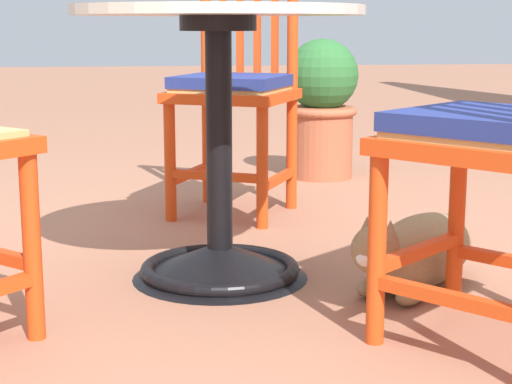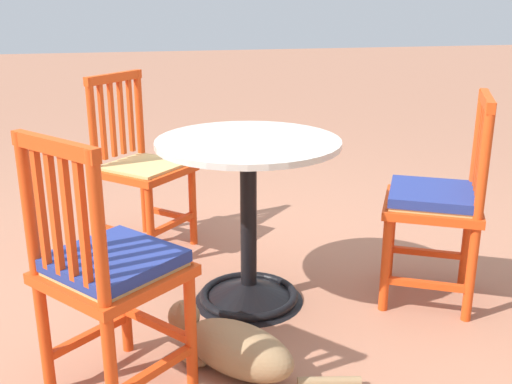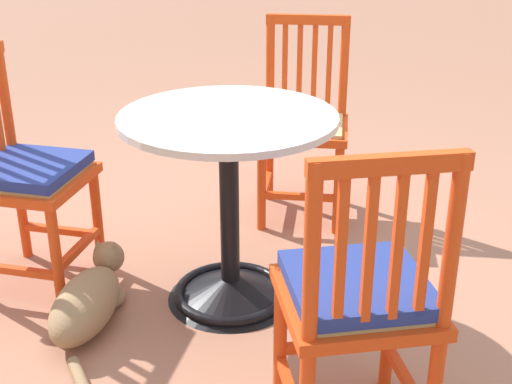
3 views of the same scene
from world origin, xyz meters
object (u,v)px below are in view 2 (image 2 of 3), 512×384
object	(u,v)px
cafe_table	(249,241)
tabby_cat	(231,346)
orange_chair_at_corner	(108,272)
orange_chair_by_planter	(140,169)
orange_chair_near_fence	(438,203)

from	to	relation	value
cafe_table	tabby_cat	world-z (taller)	cafe_table
cafe_table	orange_chair_at_corner	bearing A→B (deg)	43.99
cafe_table	tabby_cat	distance (m)	0.56
cafe_table	orange_chair_by_planter	distance (m)	0.84
cafe_table	orange_chair_by_planter	xyz separation A→B (m)	(0.43, -0.70, 0.15)
orange_chair_at_corner	orange_chair_near_fence	distance (m)	1.42
orange_chair_at_corner	tabby_cat	distance (m)	0.53
cafe_table	orange_chair_at_corner	distance (m)	0.80
orange_chair_by_planter	orange_chair_at_corner	size ratio (longest dim) A/B	1.00
orange_chair_by_planter	orange_chair_near_fence	xyz separation A→B (m)	(-1.23, 0.83, 0.01)
orange_chair_by_planter	tabby_cat	world-z (taller)	orange_chair_by_planter
orange_chair_by_planter	orange_chair_near_fence	size ratio (longest dim) A/B	1.00
orange_chair_by_planter	tabby_cat	xyz separation A→B (m)	(-0.27, 1.20, -0.34)
cafe_table	orange_chair_by_planter	world-z (taller)	orange_chair_by_planter
orange_chair_at_corner	orange_chair_near_fence	size ratio (longest dim) A/B	1.00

